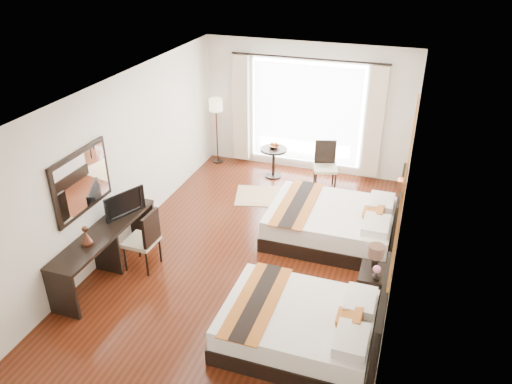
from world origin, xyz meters
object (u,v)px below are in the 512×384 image
(bed_far, at_px, (336,223))
(table_lamp, at_px, (376,253))
(console_desk, at_px, (107,251))
(fruit_bowl, at_px, (274,147))
(desk_chair, at_px, (144,250))
(side_table, at_px, (274,163))
(bed_near, at_px, (305,326))
(vase, at_px, (376,276))
(window_chair, at_px, (325,175))
(television, at_px, (122,202))
(floor_lamp, at_px, (216,109))
(nightstand, at_px, (373,286))

(bed_far, xyz_separation_m, table_lamp, (0.78, -1.33, 0.43))
(console_desk, height_order, fruit_bowl, console_desk)
(desk_chair, bearing_deg, side_table, -103.13)
(bed_near, height_order, side_table, bed_near)
(vase, height_order, console_desk, console_desk)
(bed_near, bearing_deg, console_desk, 171.13)
(console_desk, xyz_separation_m, fruit_bowl, (1.45, 4.12, 0.31))
(table_lamp, height_order, console_desk, table_lamp)
(table_lamp, height_order, fruit_bowl, table_lamp)
(table_lamp, bearing_deg, fruit_bowl, 126.92)
(fruit_bowl, distance_m, window_chair, 1.25)
(side_table, height_order, fruit_bowl, fruit_bowl)
(vase, height_order, window_chair, window_chair)
(desk_chair, bearing_deg, bed_far, -145.42)
(desk_chair, height_order, window_chair, desk_chair)
(vase, height_order, fruit_bowl, fruit_bowl)
(television, relative_size, side_table, 1.09)
(bed_near, relative_size, table_lamp, 5.53)
(table_lamp, distance_m, television, 3.97)
(floor_lamp, bearing_deg, vase, -44.52)
(fruit_bowl, height_order, window_chair, window_chair)
(floor_lamp, distance_m, side_table, 1.75)
(desk_chair, bearing_deg, vase, -175.89)
(window_chair, bearing_deg, console_desk, -50.48)
(console_desk, height_order, television, television)
(nightstand, xyz_separation_m, side_table, (-2.55, 3.45, 0.08))
(floor_lamp, bearing_deg, bed_near, -56.42)
(side_table, bearing_deg, console_desk, -109.64)
(bed_near, relative_size, desk_chair, 2.01)
(bed_far, bearing_deg, console_desk, -147.00)
(bed_far, relative_size, nightstand, 4.18)
(nightstand, bearing_deg, television, -178.81)
(table_lamp, bearing_deg, bed_far, 120.40)
(desk_chair, relative_size, floor_lamp, 0.67)
(bed_far, height_order, nightstand, bed_far)
(desk_chair, relative_size, fruit_bowl, 4.49)
(television, height_order, fruit_bowl, television)
(table_lamp, distance_m, console_desk, 4.07)
(nightstand, bearing_deg, table_lamp, 102.57)
(television, bearing_deg, fruit_bowl, 2.10)
(vase, bearing_deg, fruit_bowl, 125.25)
(nightstand, bearing_deg, fruit_bowl, 126.30)
(fruit_bowl, relative_size, window_chair, 0.23)
(bed_far, distance_m, console_desk, 3.82)
(fruit_bowl, bearing_deg, console_desk, -109.37)
(table_lamp, xyz_separation_m, fruit_bowl, (-2.53, 3.37, -0.06))
(console_desk, xyz_separation_m, television, (0.02, 0.55, 0.58))
(vase, relative_size, console_desk, 0.05)
(side_table, bearing_deg, bed_far, -49.01)
(nightstand, height_order, vase, vase)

